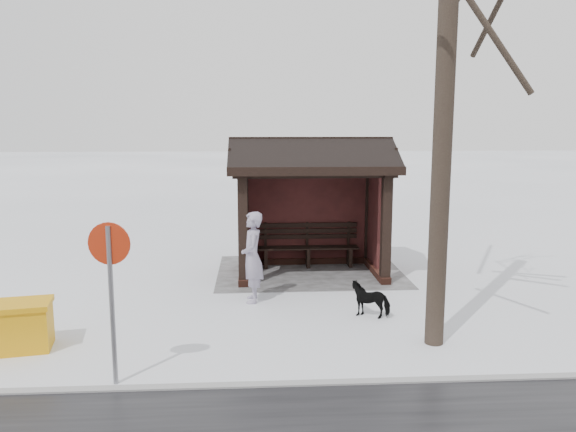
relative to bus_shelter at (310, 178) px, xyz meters
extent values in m
plane|color=white|center=(0.00, 0.16, -2.17)|extent=(120.00, 120.00, 0.00)
cube|color=gray|center=(0.00, 5.66, -2.16)|extent=(120.00, 0.15, 0.06)
cube|color=gray|center=(0.00, -0.04, -2.16)|extent=(4.20, 3.20, 0.02)
cube|color=#3C1D15|center=(0.00, -0.74, -2.09)|extent=(3.30, 0.22, 0.16)
cube|color=#3C1D15|center=(-1.50, 0.16, -2.09)|extent=(0.22, 2.10, 0.16)
cube|color=#3C1D15|center=(1.50, 0.16, -2.09)|extent=(0.22, 2.10, 0.16)
cube|color=black|center=(-1.50, 1.06, -1.02)|extent=(0.20, 0.20, 2.30)
cube|color=black|center=(1.50, 1.06, -1.02)|extent=(0.20, 0.20, 2.30)
cube|color=black|center=(-1.50, -0.74, -1.02)|extent=(0.20, 0.20, 2.30)
cube|color=black|center=(1.50, -0.74, -1.02)|extent=(0.20, 0.20, 2.30)
cube|color=black|center=(0.00, -0.74, -0.94)|extent=(2.80, 0.08, 2.14)
cube|color=black|center=(-1.50, -0.16, -0.94)|extent=(0.08, 1.17, 2.14)
cube|color=black|center=(1.50, -0.16, -0.94)|extent=(0.08, 1.17, 2.14)
cube|color=black|center=(0.00, 1.06, 0.19)|extent=(3.40, 0.20, 0.18)
cube|color=black|center=(0.00, -0.74, 0.19)|extent=(3.40, 0.20, 0.18)
cylinder|color=black|center=(-1.50, 4.36, 2.11)|extent=(0.29, 0.29, 8.55)
imported|color=#9188A0|center=(1.31, 2.09, -1.30)|extent=(0.43, 0.64, 1.74)
imported|color=black|center=(-0.78, 3.03, -1.86)|extent=(0.79, 0.58, 0.61)
cube|color=orange|center=(4.81, 4.23, -1.84)|extent=(1.00, 0.76, 0.66)
cube|color=orange|center=(4.81, 4.23, -1.47)|extent=(1.06, 0.82, 0.08)
cylinder|color=gray|center=(3.10, 5.46, -1.12)|extent=(0.06, 0.06, 2.10)
cylinder|color=#B1260C|center=(3.10, 5.44, -0.29)|extent=(0.55, 0.11, 0.55)
cylinder|color=white|center=(3.10, 5.42, -0.29)|extent=(0.42, 0.09, 0.42)
camera|label=1|loc=(1.27, 12.48, 1.18)|focal=35.00mm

